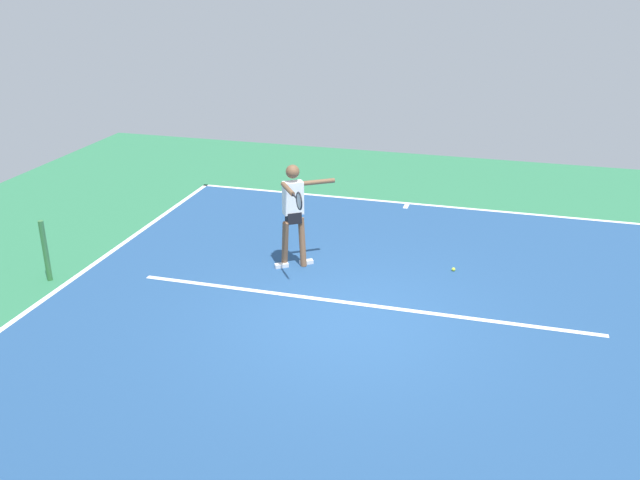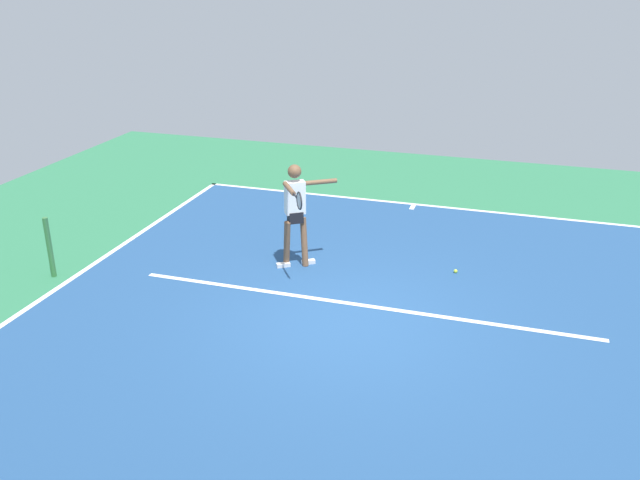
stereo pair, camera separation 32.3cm
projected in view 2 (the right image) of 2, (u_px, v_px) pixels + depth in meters
name	position (u px, v px, depth m)	size (l,w,h in m)	color
ground_plane	(348.00, 321.00, 10.27)	(19.49, 19.49, 0.00)	#2D754C
court_surface	(348.00, 321.00, 10.27)	(9.85, 11.16, 0.00)	navy
court_line_baseline_near	(414.00, 204.00, 15.15)	(9.85, 0.10, 0.01)	white
court_line_sideline_right	(72.00, 279.00, 11.63)	(0.10, 11.16, 0.01)	white
court_line_service	(358.00, 305.00, 10.76)	(7.39, 0.10, 0.01)	white
court_line_centre_mark	(412.00, 207.00, 14.98)	(0.10, 0.30, 0.01)	white
net_post	(50.00, 247.00, 11.52)	(0.09, 0.09, 1.07)	#38753D
tennis_player	(296.00, 208.00, 11.70)	(0.95, 1.44, 1.86)	brown
tennis_ball_near_service_line	(456.00, 271.00, 11.84)	(0.07, 0.07, 0.07)	#C6E53D
tennis_ball_centre_court	(297.00, 214.00, 14.50)	(0.07, 0.07, 0.07)	yellow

